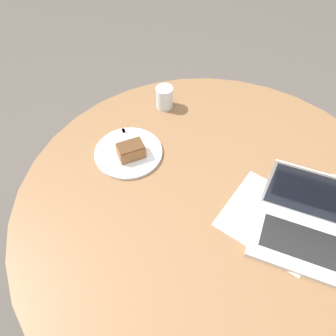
% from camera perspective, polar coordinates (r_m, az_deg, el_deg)
% --- Properties ---
extents(ground_plane, '(12.00, 12.00, 0.00)m').
position_cam_1_polar(ground_plane, '(1.79, 5.24, -18.36)').
color(ground_plane, '#4C4742').
extents(dining_table, '(1.37, 1.37, 0.73)m').
position_cam_1_polar(dining_table, '(1.24, 7.28, -8.39)').
color(dining_table, brown).
rests_on(dining_table, ground_plane).
extents(paper_document, '(0.38, 0.36, 0.00)m').
position_cam_1_polar(paper_document, '(1.14, 17.46, -8.41)').
color(paper_document, white).
rests_on(paper_document, dining_table).
extents(plate, '(0.26, 0.26, 0.01)m').
position_cam_1_polar(plate, '(1.26, -7.08, 2.74)').
color(plate, silver).
rests_on(plate, dining_table).
extents(cake_slice, '(0.12, 0.11, 0.06)m').
position_cam_1_polar(cake_slice, '(1.22, -6.67, 3.09)').
color(cake_slice, brown).
rests_on(cake_slice, plate).
extents(fork, '(0.11, 0.15, 0.00)m').
position_cam_1_polar(fork, '(1.30, -7.27, 4.89)').
color(fork, silver).
rests_on(fork, plate).
extents(coffee_glass, '(0.07, 0.07, 0.10)m').
position_cam_1_polar(coffee_glass, '(1.21, 26.35, -3.57)').
color(coffee_glass, '#997556').
rests_on(coffee_glass, dining_table).
extents(water_glass, '(0.07, 0.07, 0.10)m').
position_cam_1_polar(water_glass, '(1.42, -0.80, 12.21)').
color(water_glass, silver).
rests_on(water_glass, dining_table).
extents(laptop, '(0.36, 0.25, 0.23)m').
position_cam_1_polar(laptop, '(1.11, 23.44, -10.08)').
color(laptop, silver).
rests_on(laptop, dining_table).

